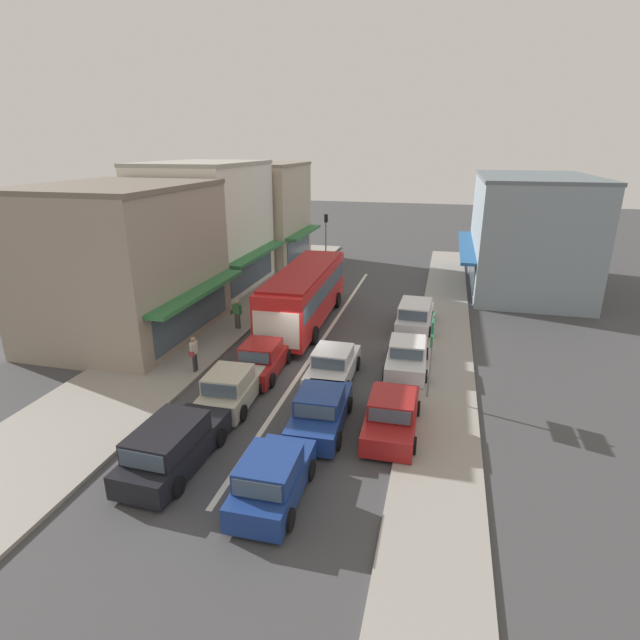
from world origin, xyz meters
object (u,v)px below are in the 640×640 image
object	(u,v)px
wagon_adjacent_lane_trail	(173,446)
traffic_light_downstreet	(326,230)
sedan_behind_bus_near	(320,411)
parked_sedan_kerb_front	(392,415)
pedestrian_with_handbag_near	(194,352)
parked_wagon_kerb_third	(415,316)
pedestrian_browsing_midblock	(270,291)
hatchback_adjacent_lane_lead	(272,479)
sedan_behind_bus_mid	(262,359)
city_bus	(305,292)
directional_road_sign	(432,337)
hatchback_queue_far_back	(231,389)
parked_sedan_kerb_second	(407,356)
sedan_queue_gap_filler	(333,366)
pedestrian_far_walker	(237,312)

from	to	relation	value
wagon_adjacent_lane_trail	traffic_light_downstreet	bearing A→B (deg)	94.04
traffic_light_downstreet	sedan_behind_bus_near	bearing A→B (deg)	-76.92
parked_sedan_kerb_front	pedestrian_with_handbag_near	size ratio (longest dim) A/B	2.59
parked_wagon_kerb_third	pedestrian_browsing_midblock	xyz separation A→B (m)	(-9.16, 1.75, 0.32)
sedan_behind_bus_near	hatchback_adjacent_lane_lead	xyz separation A→B (m)	(-0.38, -4.16, 0.05)
hatchback_adjacent_lane_lead	sedan_behind_bus_mid	bearing A→B (deg)	112.48
sedan_behind_bus_mid	hatchback_adjacent_lane_lead	xyz separation A→B (m)	(3.29, -7.96, 0.05)
city_bus	parked_sedan_kerb_front	distance (m)	12.04
directional_road_sign	pedestrian_browsing_midblock	distance (m)	14.40
city_bus	parked_sedan_kerb_front	world-z (taller)	city_bus
hatchback_queue_far_back	wagon_adjacent_lane_trail	world-z (taller)	wagon_adjacent_lane_trail
pedestrian_browsing_midblock	parked_sedan_kerb_second	bearing A→B (deg)	-38.64
city_bus	parked_sedan_kerb_front	xyz separation A→B (m)	(6.11, -10.30, -1.22)
hatchback_queue_far_back	pedestrian_browsing_midblock	distance (m)	12.66
pedestrian_with_handbag_near	parked_sedan_kerb_second	bearing A→B (deg)	16.85
hatchback_queue_far_back	wagon_adjacent_lane_trail	size ratio (longest dim) A/B	0.83
parked_sedan_kerb_front	parked_wagon_kerb_third	size ratio (longest dim) A/B	0.93
sedan_queue_gap_filler	parked_wagon_kerb_third	world-z (taller)	parked_wagon_kerb_third
sedan_queue_gap_filler	pedestrian_with_handbag_near	xyz separation A→B (m)	(-6.10, -0.96, 0.40)
parked_sedan_kerb_second	pedestrian_browsing_midblock	size ratio (longest dim) A/B	2.61
hatchback_queue_far_back	pedestrian_with_handbag_near	distance (m)	3.55
sedan_behind_bus_mid	parked_sedan_kerb_front	bearing A→B (deg)	-29.14
pedestrian_with_handbag_near	pedestrian_far_walker	xyz separation A→B (m)	(-0.33, 5.58, 0.00)
hatchback_adjacent_lane_lead	parked_wagon_kerb_third	distance (m)	15.76
wagon_adjacent_lane_trail	parked_wagon_kerb_third	xyz separation A→B (m)	(6.55, 14.73, 0.00)
parked_sedan_kerb_front	traffic_light_downstreet	size ratio (longest dim) A/B	1.01
traffic_light_downstreet	pedestrian_with_handbag_near	size ratio (longest dim) A/B	2.58
hatchback_queue_far_back	sedan_behind_bus_near	size ratio (longest dim) A/B	0.88
city_bus	hatchback_queue_far_back	size ratio (longest dim) A/B	2.89
sedan_behind_bus_near	traffic_light_downstreet	xyz separation A→B (m)	(-6.03, 25.96, 2.19)
city_bus	hatchback_queue_far_back	xyz separation A→B (m)	(-0.21, -9.91, -1.17)
hatchback_queue_far_back	parked_sedan_kerb_second	world-z (taller)	hatchback_queue_far_back
pedestrian_with_handbag_near	pedestrian_browsing_midblock	bearing A→B (deg)	90.27
city_bus	sedan_behind_bus_near	xyz separation A→B (m)	(3.58, -10.64, -1.22)
sedan_behind_bus_mid	directional_road_sign	size ratio (longest dim) A/B	1.18
sedan_behind_bus_near	pedestrian_with_handbag_near	size ratio (longest dim) A/B	2.62
pedestrian_far_walker	wagon_adjacent_lane_trail	bearing A→B (deg)	-76.35
city_bus	pedestrian_browsing_midblock	world-z (taller)	city_bus
sedan_behind_bus_mid	city_bus	bearing A→B (deg)	89.26
hatchback_adjacent_lane_lead	parked_sedan_kerb_second	bearing A→B (deg)	73.17
city_bus	parked_sedan_kerb_second	world-z (taller)	city_bus
sedan_queue_gap_filler	pedestrian_browsing_midblock	bearing A→B (deg)	123.92
city_bus	directional_road_sign	world-z (taller)	directional_road_sign
parked_sedan_kerb_second	pedestrian_far_walker	world-z (taller)	pedestrian_far_walker
hatchback_queue_far_back	pedestrian_browsing_midblock	world-z (taller)	pedestrian_browsing_midblock
hatchback_adjacent_lane_lead	pedestrian_browsing_midblock	distance (m)	18.31
sedan_behind_bus_near	hatchback_adjacent_lane_lead	bearing A→B (deg)	-95.19
sedan_behind_bus_mid	pedestrian_far_walker	bearing A→B (deg)	123.91
directional_road_sign	hatchback_queue_far_back	bearing A→B (deg)	-162.38
wagon_adjacent_lane_trail	pedestrian_with_handbag_near	bearing A→B (deg)	111.97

